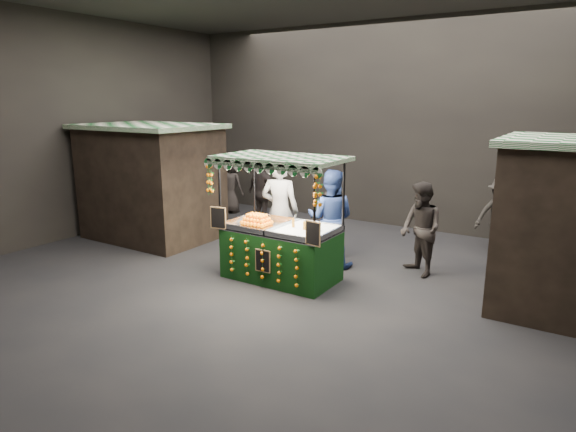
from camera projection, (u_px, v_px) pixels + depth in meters
The scene contains 12 objects.
ground at pixel (291, 287), 8.41m from camera, with size 12.00×12.00×0.00m, color black.
market_hall at pixel (292, 83), 7.63m from camera, with size 12.10×10.10×5.05m.
neighbour_stall_left at pixel (152, 181), 11.22m from camera, with size 3.00×2.20×2.60m.
juice_stall at pixel (281, 242), 8.65m from camera, with size 2.27×1.34×2.20m.
vendor_grey at pixel (280, 211), 9.54m from camera, with size 0.85×0.67×2.05m.
vendor_blue at pixel (330, 218), 9.32m from camera, with size 1.07×0.93×1.87m.
shopper_0 at pixel (332, 217), 9.84m from camera, with size 0.65×0.48×1.66m.
shopper_1 at pixel (421, 229), 8.84m from camera, with size 1.05×1.03×1.71m.
shopper_2 at pixel (263, 193), 12.24m from camera, with size 1.09×0.66×1.73m.
shopper_3 at pixel (500, 215), 10.22m from camera, with size 1.17×1.02×1.58m.
shopper_4 at pixel (230, 185), 13.80m from camera, with size 0.81×0.58×1.56m.
shopper_5 at pixel (532, 231), 8.34m from camera, with size 1.03×1.87×1.92m.
Camera 1 is at (4.19, -6.69, 3.15)m, focal length 30.66 mm.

